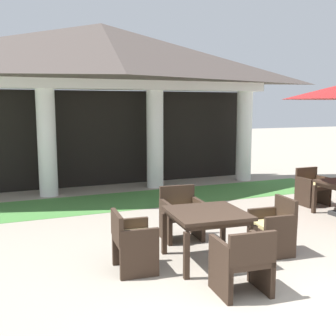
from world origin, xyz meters
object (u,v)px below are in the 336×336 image
at_px(patio_chair_mid_left_north, 181,215).
at_px(patio_table_mid_left, 207,218).
at_px(patio_chair_mid_left_south, 243,261).
at_px(patio_chair_mid_left_west, 132,242).
at_px(patio_chair_mid_left_east, 273,228).
at_px(patio_chair_near_foreground_north, 312,187).

bearing_deg(patio_chair_mid_left_north, patio_table_mid_left, 90.00).
relative_size(patio_chair_mid_left_north, patio_chair_mid_left_south, 1.06).
xyz_separation_m(patio_table_mid_left, patio_chair_mid_left_west, (-1.08, 0.10, -0.24)).
relative_size(patio_chair_mid_left_north, patio_chair_mid_left_east, 1.02).
relative_size(patio_table_mid_left, patio_chair_mid_left_east, 1.32).
relative_size(patio_chair_mid_left_south, patio_chair_mid_left_west, 1.00).
relative_size(patio_chair_mid_left_south, patio_chair_mid_left_east, 0.96).
xyz_separation_m(patio_chair_mid_left_north, patio_chair_mid_left_east, (0.98, -1.18, -0.01)).
bearing_deg(patio_chair_mid_left_south, patio_chair_near_foreground_north, 44.60).
relative_size(patio_table_mid_left, patio_chair_mid_left_north, 1.29).
height_order(patio_table_mid_left, patio_chair_mid_left_east, patio_chair_mid_left_east).
distance_m(patio_chair_near_foreground_north, patio_chair_mid_left_north, 3.86).
distance_m(patio_chair_near_foreground_north, patio_chair_mid_left_east, 3.53).
bearing_deg(patio_chair_mid_left_north, patio_chair_mid_left_south, 90.00).
distance_m(patio_chair_mid_left_east, patio_chair_mid_left_west, 2.17).
relative_size(patio_chair_near_foreground_north, patio_chair_mid_left_east, 0.96).
xyz_separation_m(patio_chair_mid_left_north, patio_chair_mid_left_west, (-1.17, -0.99, -0.01)).
bearing_deg(patio_chair_mid_left_west, patio_chair_mid_left_north, 135.15).
bearing_deg(patio_chair_mid_left_east, patio_chair_near_foreground_north, -45.55).
xyz_separation_m(patio_chair_near_foreground_north, patio_chair_mid_left_south, (-3.91, -3.22, 0.01)).
height_order(patio_table_mid_left, patio_chair_mid_left_south, patio_chair_mid_left_south).
relative_size(patio_chair_near_foreground_north, patio_chair_mid_left_south, 1.00).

